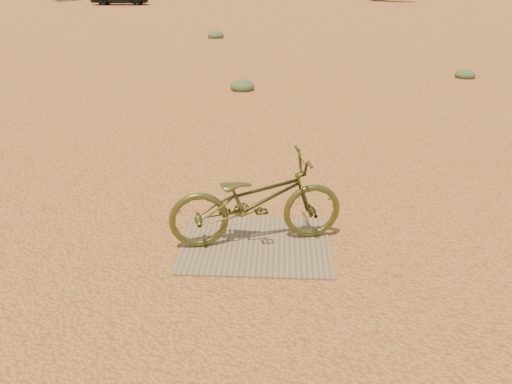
{
  "coord_description": "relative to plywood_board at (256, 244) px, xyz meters",
  "views": [
    {
      "loc": [
        -0.19,
        -4.43,
        2.71
      ],
      "look_at": [
        -0.43,
        0.18,
        0.62
      ],
      "focal_mm": 35.0,
      "sensor_mm": 36.0,
      "label": 1
    }
  ],
  "objects": [
    {
      "name": "kale_a",
      "position": [
        -0.73,
        7.34,
        -0.01
      ],
      "size": [
        0.58,
        0.58,
        0.32
      ],
      "primitive_type": "ellipsoid",
      "color": "#4E6645",
      "rests_on": "ground"
    },
    {
      "name": "kale_c",
      "position": [
        -2.6,
        16.96,
        -0.01
      ],
      "size": [
        0.68,
        0.68,
        0.37
      ],
      "primitive_type": "ellipsoid",
      "color": "#4E6645",
      "rests_on": "ground"
    },
    {
      "name": "kale_b",
      "position": [
        5.13,
        9.13,
        -0.01
      ],
      "size": [
        0.53,
        0.53,
        0.29
      ],
      "primitive_type": "ellipsoid",
      "color": "#4E6645",
      "rests_on": "ground"
    },
    {
      "name": "bicycle",
      "position": [
        -0.0,
        0.06,
        0.49
      ],
      "size": [
        1.92,
        1.04,
        0.96
      ],
      "primitive_type": "imported",
      "rotation": [
        0.0,
        0.0,
        1.8
      ],
      "color": "#494C20",
      "rests_on": "plywood_board"
    },
    {
      "name": "ground",
      "position": [
        0.43,
        -0.18,
        -0.01
      ],
      "size": [
        120.0,
        120.0,
        0.0
      ],
      "primitive_type": "plane",
      "color": "#C28544",
      "rests_on": "ground"
    },
    {
      "name": "plywood_board",
      "position": [
        0.0,
        0.0,
        0.0
      ],
      "size": [
        1.58,
        1.26,
        0.02
      ],
      "primitive_type": "cube",
      "color": "#816F53",
      "rests_on": "ground"
    }
  ]
}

